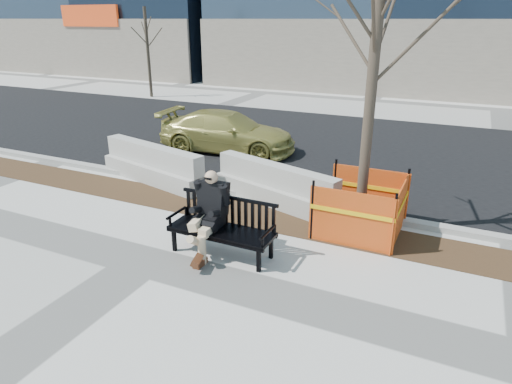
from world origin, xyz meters
TOP-DOWN VIEW (x-y plane):
  - ground at (0.00, 0.00)m, footprint 120.00×120.00m
  - mulch_strip at (0.00, 2.60)m, footprint 40.00×1.20m
  - asphalt_street at (0.00, 8.80)m, footprint 60.00×10.40m
  - curb at (0.00, 3.55)m, footprint 60.00×0.25m
  - bench at (1.13, 0.80)m, footprint 1.98×0.71m
  - seated_man at (0.86, 0.85)m, footprint 0.66×1.09m
  - tree_fence at (3.15, 2.83)m, footprint 2.42×2.42m
  - sedan at (-2.07, 6.85)m, footprint 4.54×2.21m
  - jersey_barrier_left at (-2.43, 3.50)m, footprint 3.50×1.50m
  - jersey_barrier_right at (1.05, 3.46)m, footprint 3.35×1.59m
  - far_tree_left at (-11.10, 14.61)m, footprint 1.93×1.93m

SIDE VIEW (x-z plane):
  - ground at x=0.00m, z-range 0.00..0.00m
  - bench at x=1.13m, z-range -0.53..0.53m
  - seated_man at x=0.86m, z-range -0.76..0.76m
  - tree_fence at x=3.15m, z-range -3.02..3.02m
  - sedan at x=-2.07m, z-range -0.64..0.64m
  - jersey_barrier_left at x=-2.43m, z-range -0.49..0.49m
  - jersey_barrier_right at x=1.05m, z-range -0.47..0.47m
  - far_tree_left at x=-11.10m, z-range -2.49..2.49m
  - asphalt_street at x=0.00m, z-range 0.00..0.01m
  - mulch_strip at x=0.00m, z-range -0.01..0.01m
  - curb at x=0.00m, z-range 0.00..0.12m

